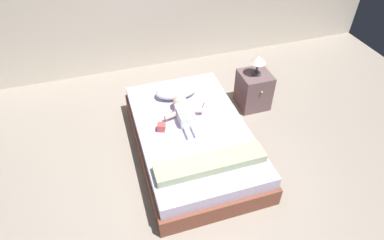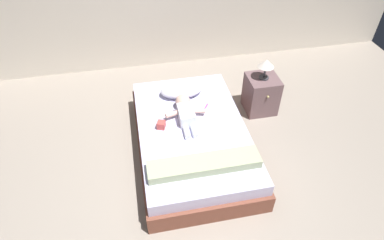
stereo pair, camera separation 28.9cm
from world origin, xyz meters
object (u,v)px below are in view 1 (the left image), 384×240
(baby, at_px, (184,112))
(toy_block, at_px, (161,127))
(bed, at_px, (192,139))
(lamp, at_px, (258,60))
(toothbrush, at_px, (203,106))
(pillow, at_px, (176,91))
(nightstand, at_px, (254,90))

(baby, relative_size, toy_block, 5.81)
(bed, xyz_separation_m, lamp, (1.07, 0.58, 0.54))
(baby, xyz_separation_m, toothbrush, (0.28, 0.12, -0.07))
(pillow, bearing_deg, bed, -88.72)
(baby, relative_size, toothbrush, 4.57)
(toothbrush, bearing_deg, bed, -127.42)
(pillow, distance_m, baby, 0.42)
(nightstand, height_order, toy_block, nightstand)
(bed, xyz_separation_m, toy_block, (-0.35, 0.05, 0.24))
(lamp, bearing_deg, pillow, 177.98)
(pillow, height_order, toothbrush, pillow)
(pillow, distance_m, lamp, 1.11)
(bed, height_order, pillow, pillow)
(pillow, bearing_deg, toothbrush, -50.85)
(bed, distance_m, pillow, 0.67)
(toothbrush, bearing_deg, nightstand, 18.06)
(baby, bearing_deg, pillow, 86.36)
(toothbrush, bearing_deg, toy_block, -155.83)
(baby, distance_m, nightstand, 1.19)
(toothbrush, xyz_separation_m, lamp, (0.83, 0.27, 0.34))
(baby, bearing_deg, nightstand, 19.21)
(baby, xyz_separation_m, nightstand, (1.11, 0.39, -0.20))
(baby, height_order, nightstand, baby)
(pillow, bearing_deg, nightstand, -2.02)
(baby, bearing_deg, toothbrush, 22.55)
(bed, bearing_deg, toothbrush, 52.58)
(nightstand, bearing_deg, toothbrush, -161.94)
(bed, relative_size, lamp, 7.29)
(pillow, relative_size, lamp, 1.90)
(pillow, bearing_deg, baby, -93.64)
(bed, bearing_deg, nightstand, 28.57)
(bed, relative_size, toy_block, 18.29)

